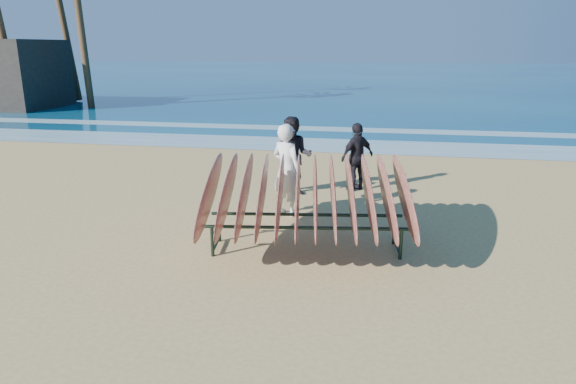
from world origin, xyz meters
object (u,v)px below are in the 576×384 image
object	(u,v)px
person_dark_a	(294,156)
person_white	(287,170)
person_dark_b	(357,157)
surfboard_rack	(306,194)

from	to	relation	value
person_dark_a	person_white	bearing A→B (deg)	-85.28
person_white	person_dark_b	bearing A→B (deg)	-91.62
person_white	person_dark_a	size ratio (longest dim) A/B	1.04
person_white	person_dark_b	size ratio (longest dim) A/B	1.16
person_white	person_dark_a	world-z (taller)	person_white
person_dark_b	person_white	bearing A→B (deg)	13.70
person_white	person_dark_b	xyz separation A→B (m)	(1.26, 2.07, -0.12)
person_white	person_dark_b	distance (m)	2.43
surfboard_rack	person_dark_a	distance (m)	3.33
surfboard_rack	person_dark_a	world-z (taller)	person_dark_a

